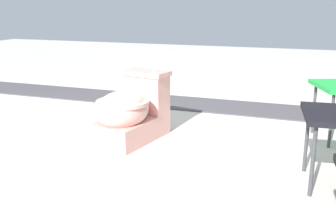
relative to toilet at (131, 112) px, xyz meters
name	(u,v)px	position (x,y,z in m)	size (l,w,h in m)	color
ground_plane	(125,139)	(0.01, -0.05, -0.22)	(14.00, 14.00, 0.00)	#B7B2A8
gravel_strip	(222,106)	(-1.21, 0.45, -0.21)	(0.56, 8.00, 0.01)	#423F44
toilet	(131,112)	(0.00, 0.00, 0.00)	(0.69, 0.49, 0.52)	#E09E93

